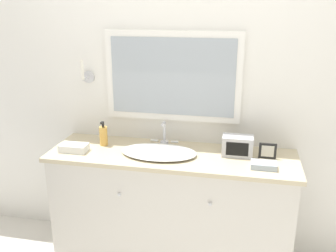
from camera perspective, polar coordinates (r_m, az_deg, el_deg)
name	(u,v)px	position (r m, az deg, el deg)	size (l,w,h in m)	color
wall_back	(179,84)	(2.73, 1.75, 6.36)	(8.00, 0.18, 2.55)	white
vanity_counter	(171,208)	(2.77, 0.52, -12.36)	(1.71, 0.53, 0.85)	beige
sink_basin	(159,151)	(2.57, -1.38, -3.88)	(0.52, 0.37, 0.18)	white
soap_bottle	(103,135)	(2.75, -9.81, -1.43)	(0.06, 0.06, 0.18)	gold
appliance_box	(237,146)	(2.57, 10.54, -3.01)	(0.20, 0.12, 0.14)	#BCBCC1
picture_frame	(268,151)	(2.58, 14.94, -3.69)	(0.11, 0.01, 0.11)	black
hand_towel_near_sink	(74,148)	(2.70, -14.15, -3.23)	(0.19, 0.11, 0.05)	white
hand_towel_far_corner	(264,165)	(2.44, 14.36, -5.80)	(0.16, 0.10, 0.04)	#A8B7C6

